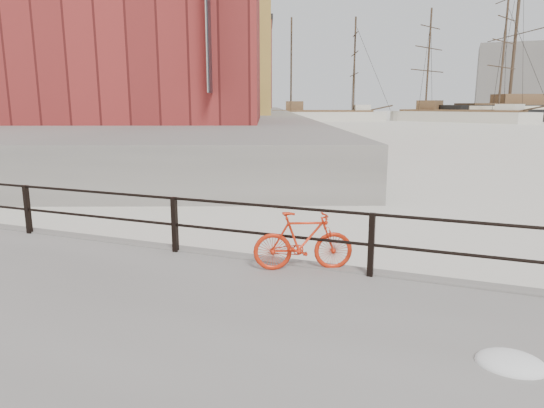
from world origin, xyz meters
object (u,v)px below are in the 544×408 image
Objects in this scene: schooner_mid at (459,122)px; schooner_left at (322,121)px; workboat_near at (108,135)px; bicycle at (303,241)px; workboat_far at (147,129)px.

schooner_mid is 22.54m from schooner_left.
schooner_mid reaches higher than workboat_near.
schooner_left is 45.32m from workboat_near.
workboat_near is (-31.35, -47.44, 0.00)m from schooner_mid.
schooner_mid is at bearing 64.22° from bicycle.
bicycle is 78.63m from schooner_mid.
workboat_far is (-11.48, -34.72, 0.00)m from schooner_left.
schooner_left is at bearing 25.82° from workboat_far.
workboat_near is 10.00m from workboat_far.
bicycle is 0.07× the size of schooner_left.
bicycle is 51.98m from workboat_far.
workboat_near and workboat_far have the same top height.
schooner_left is at bearing 66.98° from workboat_near.
schooner_mid reaches higher than bicycle.
bicycle is 0.15× the size of workboat_near.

